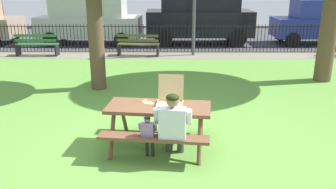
# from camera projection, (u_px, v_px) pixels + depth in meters

# --- Properties ---
(ground) EXTENTS (28.00, 12.39, 0.02)m
(ground) POSITION_uv_depth(u_px,v_px,m) (166.00, 102.00, 8.75)
(ground) COLOR #5F963B
(cobblestone_walkway) EXTENTS (28.00, 1.40, 0.01)m
(cobblestone_walkway) POSITION_uv_depth(u_px,v_px,m) (167.00, 55.00, 13.97)
(cobblestone_walkway) COLOR gray
(street_asphalt) EXTENTS (28.00, 7.78, 0.01)m
(street_asphalt) POSITION_uv_depth(u_px,v_px,m) (168.00, 37.00, 18.33)
(street_asphalt) COLOR #424247
(picnic_table_foreground) EXTENTS (1.95, 1.67, 0.79)m
(picnic_table_foreground) POSITION_uv_depth(u_px,v_px,m) (159.00, 115.00, 6.24)
(picnic_table_foreground) COLOR brown
(picnic_table_foreground) RESTS_ON ground
(pizza_box_open) EXTENTS (0.49, 0.56, 0.49)m
(pizza_box_open) POSITION_uv_depth(u_px,v_px,m) (170.00, 99.00, 6.22)
(pizza_box_open) COLOR tan
(pizza_box_open) RESTS_ON picnic_table_foreground
(pizza_slice_on_table) EXTENTS (0.25, 0.24, 0.02)m
(pizza_slice_on_table) POSITION_uv_depth(u_px,v_px,m) (147.00, 102.00, 6.36)
(pizza_slice_on_table) COLOR #F9DF72
(pizza_slice_on_table) RESTS_ON picnic_table_foreground
(adult_at_table) EXTENTS (0.63, 0.62, 1.19)m
(adult_at_table) POSITION_uv_depth(u_px,v_px,m) (173.00, 124.00, 5.71)
(adult_at_table) COLOR #3A3A3A
(adult_at_table) RESTS_ON ground
(child_at_table) EXTENTS (0.31, 0.30, 0.81)m
(child_at_table) POSITION_uv_depth(u_px,v_px,m) (148.00, 133.00, 5.78)
(child_at_table) COLOR black
(child_at_table) RESTS_ON ground
(iron_fence_streetside) EXTENTS (20.68, 0.03, 1.11)m
(iron_fence_streetside) POSITION_uv_depth(u_px,v_px,m) (168.00, 38.00, 14.45)
(iron_fence_streetside) COLOR black
(iron_fence_streetside) RESTS_ON ground
(park_bench_left) EXTENTS (1.60, 0.48, 0.85)m
(park_bench_left) POSITION_uv_depth(u_px,v_px,m) (37.00, 45.00, 13.74)
(park_bench_left) COLOR #2D6933
(park_bench_left) RESTS_ON ground
(park_bench_center) EXTENTS (1.63, 0.61, 0.85)m
(park_bench_center) POSITION_uv_depth(u_px,v_px,m) (138.00, 45.00, 13.71)
(park_bench_center) COLOR brown
(park_bench_center) RESTS_ON ground
(parked_car_center) EXTENTS (4.66, 2.08, 2.08)m
(parked_car_center) POSITION_uv_depth(u_px,v_px,m) (90.00, 19.00, 16.08)
(parked_car_center) COLOR #B8BDB5
(parked_car_center) RESTS_ON ground
(parked_car_right) EXTENTS (4.73, 2.13, 2.46)m
(parked_car_right) POSITION_uv_depth(u_px,v_px,m) (199.00, 15.00, 15.98)
(parked_car_right) COLOR black
(parked_car_right) RESTS_ON ground
(parked_car_far_right) EXTENTS (3.92, 1.86, 1.98)m
(parked_car_far_right) POSITION_uv_depth(u_px,v_px,m) (318.00, 21.00, 16.04)
(parked_car_far_right) COLOR navy
(parked_car_far_right) RESTS_ON ground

